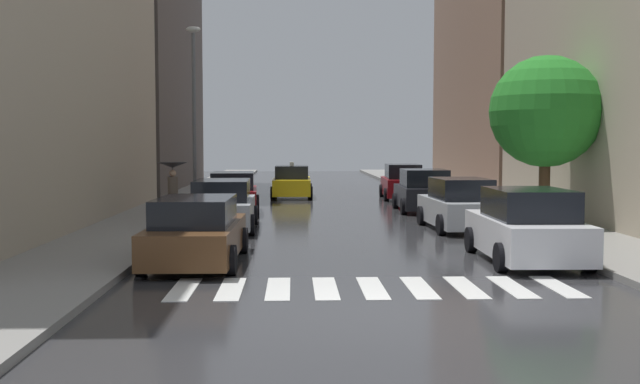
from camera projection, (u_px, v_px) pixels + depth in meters
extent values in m
cube|color=#303033|center=(324.00, 200.00, 35.89)|extent=(28.00, 72.00, 0.04)
cube|color=gray|center=(191.00, 198.00, 35.65)|extent=(3.00, 72.00, 0.15)
cube|color=gray|center=(456.00, 198.00, 36.12)|extent=(3.00, 72.00, 0.15)
cube|color=silver|center=(183.00, 289.00, 13.91)|extent=(0.45, 2.20, 0.01)
cube|color=silver|center=(231.00, 289.00, 13.94)|extent=(0.45, 2.20, 0.01)
cube|color=silver|center=(278.00, 289.00, 13.98)|extent=(0.45, 2.20, 0.01)
cube|color=silver|center=(325.00, 288.00, 14.01)|extent=(0.45, 2.20, 0.01)
cube|color=silver|center=(372.00, 288.00, 14.04)|extent=(0.45, 2.20, 0.01)
cube|color=silver|center=(419.00, 288.00, 14.07)|extent=(0.45, 2.20, 0.01)
cube|color=silver|center=(466.00, 287.00, 14.11)|extent=(0.45, 2.20, 0.01)
cube|color=silver|center=(512.00, 287.00, 14.14)|extent=(0.45, 2.20, 0.01)
cube|color=silver|center=(558.00, 287.00, 14.17)|extent=(0.45, 2.20, 0.01)
cube|color=#8C6B56|center=(514.00, 26.00, 41.51)|extent=(6.00, 16.14, 18.78)
cube|color=brown|center=(197.00, 239.00, 16.94)|extent=(1.95, 4.79, 0.75)
cube|color=black|center=(195.00, 211.00, 16.66)|extent=(1.69, 2.64, 0.61)
cylinder|color=black|center=(169.00, 240.00, 18.51)|extent=(0.23, 0.64, 0.64)
cylinder|color=black|center=(243.00, 240.00, 18.55)|extent=(0.23, 0.64, 0.64)
cylinder|color=black|center=(141.00, 260.00, 15.37)|extent=(0.23, 0.64, 0.64)
cylinder|color=black|center=(231.00, 260.00, 15.41)|extent=(0.23, 0.64, 0.64)
cube|color=#B2B7BF|center=(223.00, 212.00, 23.48)|extent=(1.99, 4.66, 0.79)
cube|color=black|center=(222.00, 190.00, 23.20)|extent=(1.73, 2.57, 0.64)
cylinder|color=black|center=(198.00, 215.00, 24.96)|extent=(0.23, 0.64, 0.64)
cylinder|color=black|center=(254.00, 215.00, 25.07)|extent=(0.23, 0.64, 0.64)
cylinder|color=black|center=(187.00, 225.00, 21.92)|extent=(0.23, 0.64, 0.64)
cylinder|color=black|center=(251.00, 225.00, 22.03)|extent=(0.23, 0.64, 0.64)
cube|color=maroon|center=(233.00, 199.00, 28.88)|extent=(2.03, 4.42, 0.80)
cube|color=black|center=(233.00, 181.00, 28.62)|extent=(1.72, 2.46, 0.66)
cylinder|color=black|center=(212.00, 202.00, 30.25)|extent=(0.25, 0.65, 0.64)
cylinder|color=black|center=(257.00, 202.00, 30.40)|extent=(0.25, 0.65, 0.64)
cylinder|color=black|center=(207.00, 209.00, 27.40)|extent=(0.25, 0.65, 0.64)
cylinder|color=black|center=(256.00, 208.00, 27.55)|extent=(0.25, 0.65, 0.64)
cube|color=silver|center=(525.00, 236.00, 17.22)|extent=(1.99, 4.43, 0.85)
cube|color=black|center=(529.00, 204.00, 16.95)|extent=(1.73, 2.45, 0.69)
cylinder|color=black|center=(471.00, 240.00, 18.67)|extent=(0.23, 0.64, 0.64)
cylinder|color=black|center=(546.00, 239.00, 18.71)|extent=(0.23, 0.64, 0.64)
cylinder|color=black|center=(501.00, 257.00, 15.78)|extent=(0.23, 0.64, 0.64)
cylinder|color=black|center=(589.00, 257.00, 15.81)|extent=(0.23, 0.64, 0.64)
cube|color=#B2B7BF|center=(459.00, 211.00, 23.51)|extent=(1.96, 4.29, 0.81)
cube|color=black|center=(461.00, 189.00, 23.25)|extent=(1.67, 2.38, 0.67)
cylinder|color=black|center=(422.00, 215.00, 24.85)|extent=(0.24, 0.65, 0.64)
cylinder|color=black|center=(474.00, 215.00, 24.99)|extent=(0.24, 0.65, 0.64)
cylinder|color=black|center=(441.00, 225.00, 22.08)|extent=(0.24, 0.65, 0.64)
cylinder|color=black|center=(500.00, 224.00, 22.21)|extent=(0.24, 0.65, 0.64)
cube|color=black|center=(423.00, 197.00, 29.76)|extent=(2.01, 4.10, 0.85)
cube|color=black|center=(424.00, 178.00, 29.50)|extent=(1.75, 2.27, 0.69)
cylinder|color=black|center=(395.00, 201.00, 31.10)|extent=(0.23, 0.64, 0.64)
cylinder|color=black|center=(441.00, 201.00, 31.13)|extent=(0.23, 0.64, 0.64)
cylinder|color=black|center=(404.00, 206.00, 28.42)|extent=(0.23, 0.64, 0.64)
cylinder|color=black|center=(454.00, 206.00, 28.45)|extent=(0.23, 0.64, 0.64)
cube|color=maroon|center=(402.00, 187.00, 36.32)|extent=(2.00, 4.46, 0.86)
cube|color=black|center=(403.00, 171.00, 36.05)|extent=(1.70, 2.48, 0.70)
cylinder|color=black|center=(382.00, 191.00, 37.79)|extent=(0.25, 0.65, 0.64)
cylinder|color=black|center=(417.00, 191.00, 37.78)|extent=(0.25, 0.65, 0.64)
cylinder|color=black|center=(386.00, 195.00, 34.91)|extent=(0.25, 0.65, 0.64)
cylinder|color=black|center=(424.00, 195.00, 34.89)|extent=(0.25, 0.65, 0.64)
cube|color=yellow|center=(292.00, 186.00, 37.38)|extent=(1.90, 4.44, 0.80)
cube|color=black|center=(292.00, 172.00, 37.12)|extent=(1.65, 2.45, 0.65)
cube|color=#F2EDCC|center=(292.00, 164.00, 37.09)|extent=(0.20, 0.36, 0.18)
cylinder|color=black|center=(275.00, 189.00, 38.83)|extent=(0.23, 0.64, 0.64)
cylinder|color=black|center=(310.00, 189.00, 38.88)|extent=(0.23, 0.64, 0.64)
cylinder|color=black|center=(273.00, 193.00, 35.92)|extent=(0.23, 0.64, 0.64)
cylinder|color=black|center=(310.00, 193.00, 35.97)|extent=(0.23, 0.64, 0.64)
cylinder|color=#38513D|center=(173.00, 205.00, 26.20)|extent=(0.28, 0.28, 0.80)
cylinder|color=brown|center=(173.00, 185.00, 26.15)|extent=(0.36, 0.36, 0.63)
sphere|color=tan|center=(173.00, 173.00, 26.12)|extent=(0.25, 0.25, 0.25)
cone|color=black|center=(173.00, 165.00, 26.10)|extent=(1.07, 1.07, 0.20)
cylinder|color=#333338|center=(173.00, 175.00, 26.13)|extent=(0.02, 0.02, 0.73)
cylinder|color=#513823|center=(544.00, 191.00, 23.90)|extent=(0.36, 0.36, 2.11)
sphere|color=#267D26|center=(546.00, 111.00, 23.73)|extent=(3.61, 3.61, 3.61)
cylinder|color=#595B60|center=(194.00, 121.00, 29.98)|extent=(0.16, 0.16, 7.07)
ellipsoid|color=beige|center=(193.00, 29.00, 29.74)|extent=(0.60, 0.28, 0.24)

